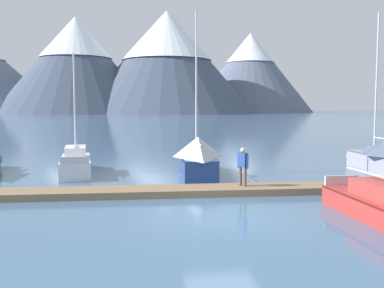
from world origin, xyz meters
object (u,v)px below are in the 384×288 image
(sailboat_far_berth, at_px, (383,156))
(person_on_dock, at_px, (243,164))
(sailboat_second_berth, at_px, (76,163))
(sailboat_mid_dock_port, at_px, (197,157))

(sailboat_far_berth, relative_size, person_on_dock, 5.51)
(sailboat_second_berth, height_order, person_on_dock, sailboat_second_berth)
(sailboat_mid_dock_port, distance_m, person_on_dock, 5.23)
(sailboat_far_berth, bearing_deg, person_on_dock, -155.22)
(sailboat_far_berth, bearing_deg, sailboat_mid_dock_port, 176.92)
(person_on_dock, bearing_deg, sailboat_mid_dock_port, 101.61)
(person_on_dock, bearing_deg, sailboat_far_berth, 24.78)
(sailboat_second_berth, distance_m, sailboat_far_berth, 17.66)
(sailboat_second_berth, distance_m, person_on_dock, 10.38)
(sailboat_far_berth, xyz_separation_m, person_on_dock, (-9.83, -4.54, 0.35))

